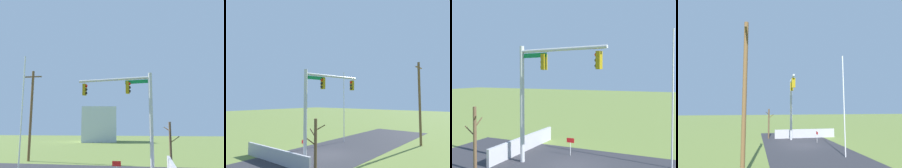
# 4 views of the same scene
# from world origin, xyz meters

# --- Properties ---
(ground_plane) EXTENTS (160.00, 160.00, 0.00)m
(ground_plane) POSITION_xyz_m (0.00, 0.00, 0.00)
(ground_plane) COLOR olive
(road_surface) EXTENTS (28.00, 8.00, 0.01)m
(road_surface) POSITION_xyz_m (-4.00, 0.00, 0.01)
(road_surface) COLOR #2D2D33
(road_surface) RESTS_ON ground_plane
(sidewalk_corner) EXTENTS (6.00, 6.00, 0.01)m
(sidewalk_corner) POSITION_xyz_m (4.26, 0.55, 0.00)
(sidewalk_corner) COLOR #B7B5AD
(sidewalk_corner) RESTS_ON ground_plane
(retaining_fence) EXTENTS (0.20, 8.02, 1.13)m
(retaining_fence) POSITION_xyz_m (4.50, -1.57, 0.56)
(retaining_fence) COLOR #A8A8AD
(retaining_fence) RESTS_ON ground_plane
(signal_mast) EXTENTS (6.00, 1.12, 7.45)m
(signal_mast) POSITION_xyz_m (1.84, 0.76, 5.10)
(signal_mast) COLOR #B2B5BA
(signal_mast) RESTS_ON ground_plane
(flagpole) EXTENTS (0.10, 0.10, 8.38)m
(flagpole) POSITION_xyz_m (-5.57, -2.24, 4.19)
(flagpole) COLOR silver
(flagpole) RESTS_ON ground_plane
(utility_pole) EXTENTS (1.90, 0.26, 9.20)m
(utility_pole) POSITION_xyz_m (-8.98, 5.69, 4.77)
(utility_pole) COLOR brown
(utility_pole) RESTS_ON ground_plane
(bare_tree) EXTENTS (1.27, 1.02, 3.78)m
(bare_tree) POSITION_xyz_m (4.78, 3.19, 1.95)
(bare_tree) COLOR brown
(bare_tree) RESTS_ON ground_plane
(open_sign) EXTENTS (0.56, 0.04, 1.22)m
(open_sign) POSITION_xyz_m (1.01, -2.04, 0.91)
(open_sign) COLOR silver
(open_sign) RESTS_ON ground_plane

